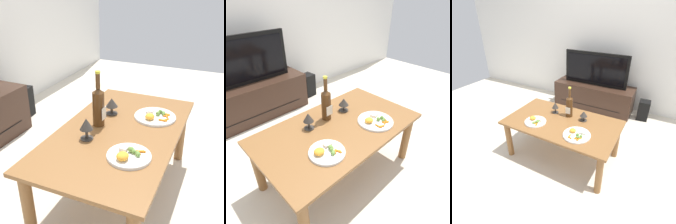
% 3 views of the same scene
% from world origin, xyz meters
% --- Properties ---
extents(ground_plane, '(6.40, 6.40, 0.00)m').
position_xyz_m(ground_plane, '(0.00, 0.00, 0.00)').
color(ground_plane, beige).
extents(back_wall, '(6.40, 0.10, 2.60)m').
position_xyz_m(back_wall, '(0.00, 1.73, 1.30)').
color(back_wall, silver).
rests_on(back_wall, ground_plane).
extents(dining_table, '(1.30, 0.74, 0.50)m').
position_xyz_m(dining_table, '(0.00, 0.00, 0.42)').
color(dining_table, brown).
rests_on(dining_table, ground_plane).
extents(tv_stand, '(1.39, 0.45, 0.46)m').
position_xyz_m(tv_stand, '(-0.15, 1.41, 0.23)').
color(tv_stand, '#382319').
rests_on(tv_stand, ground_plane).
extents(tv_screen, '(1.11, 0.05, 0.56)m').
position_xyz_m(tv_screen, '(-0.15, 1.41, 0.74)').
color(tv_screen, black).
rests_on(tv_screen, tv_stand).
extents(floor_speaker, '(0.18, 0.18, 0.33)m').
position_xyz_m(floor_speaker, '(0.73, 1.42, 0.17)').
color(floor_speaker, black).
rests_on(floor_speaker, ground_plane).
extents(wine_bottle, '(0.08, 0.08, 0.37)m').
position_xyz_m(wine_bottle, '(0.01, 0.15, 0.65)').
color(wine_bottle, '#4C2D14').
rests_on(wine_bottle, dining_table).
extents(goblet_left, '(0.08, 0.08, 0.14)m').
position_xyz_m(goblet_left, '(-0.18, 0.14, 0.59)').
color(goblet_left, '#38332D').
rests_on(goblet_left, dining_table).
extents(goblet_right, '(0.09, 0.09, 0.12)m').
position_xyz_m(goblet_right, '(0.20, 0.14, 0.58)').
color(goblet_right, '#38332D').
rests_on(goblet_right, dining_table).
extents(dinner_plate_left, '(0.25, 0.25, 0.05)m').
position_xyz_m(dinner_plate_left, '(-0.27, -0.16, 0.52)').
color(dinner_plate_left, white).
rests_on(dinner_plate_left, dining_table).
extents(dinner_plate_right, '(0.29, 0.29, 0.05)m').
position_xyz_m(dinner_plate_right, '(0.26, -0.16, 0.51)').
color(dinner_plate_right, white).
rests_on(dinner_plate_right, dining_table).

